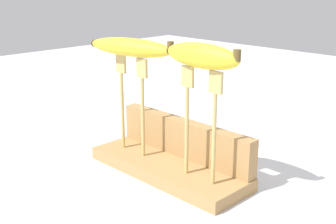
{
  "coord_description": "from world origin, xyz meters",
  "views": [
    {
      "loc": [
        0.55,
        -0.55,
        0.36
      ],
      "look_at": [
        0.0,
        0.0,
        0.12
      ],
      "focal_mm": 47.13,
      "sensor_mm": 36.0,
      "label": 1
    }
  ],
  "objects": [
    {
      "name": "fork_stand_left",
      "position": [
        -0.09,
        -0.01,
        0.14
      ],
      "size": [
        0.09,
        0.01,
        0.19
      ],
      "color": "tan",
      "rests_on": "wooden_board"
    },
    {
      "name": "ground_plane",
      "position": [
        0.0,
        0.0,
        0.0
      ],
      "size": [
        3.0,
        3.0,
        0.0
      ],
      "primitive_type": "plane",
      "color": "silver"
    },
    {
      "name": "banana_raised_right",
      "position": [
        0.09,
        -0.01,
        0.24
      ],
      "size": [
        0.16,
        0.04,
        0.04
      ],
      "color": "yellow",
      "rests_on": "fork_stand_right"
    },
    {
      "name": "fork_stand_right",
      "position": [
        0.09,
        -0.01,
        0.14
      ],
      "size": [
        0.09,
        0.01,
        0.2
      ],
      "color": "tan",
      "rests_on": "wooden_board"
    },
    {
      "name": "banana_raised_left",
      "position": [
        -0.09,
        -0.01,
        0.24
      ],
      "size": [
        0.2,
        0.08,
        0.04
      ],
      "color": "yellow",
      "rests_on": "fork_stand_left"
    },
    {
      "name": "wooden_board",
      "position": [
        0.0,
        0.0,
        0.01
      ],
      "size": [
        0.33,
        0.12,
        0.02
      ],
      "primitive_type": "cube",
      "color": "#A87F4C",
      "rests_on": "ground"
    },
    {
      "name": "board_backstop",
      "position": [
        0.0,
        0.05,
        0.06
      ],
      "size": [
        0.32,
        0.03,
        0.07
      ],
      "primitive_type": "cube",
      "color": "#A87F4C",
      "rests_on": "wooden_board"
    }
  ]
}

